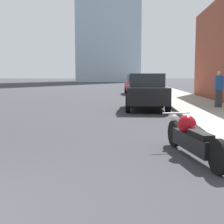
{
  "coord_description": "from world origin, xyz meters",
  "views": [
    {
      "loc": [
        2.33,
        -2.75,
        1.58
      ],
      "look_at": [
        1.92,
        4.39,
        0.75
      ],
      "focal_mm": 50.0,
      "sensor_mm": 36.0,
      "label": 1
    }
  ],
  "objects_px": {
    "parked_car_black": "(146,91)",
    "pedestrian": "(219,89)",
    "parked_car_blue": "(136,81)",
    "parked_car_yellow": "(136,81)",
    "parked_car_red": "(137,84)",
    "motorcycle": "(191,138)"
  },
  "relations": [
    {
      "from": "pedestrian",
      "to": "parked_car_red",
      "type": "bearing_deg",
      "value": 105.14
    },
    {
      "from": "parked_car_black",
      "to": "pedestrian",
      "type": "xyz_separation_m",
      "value": [
        3.3,
        -0.11,
        0.14
      ]
    },
    {
      "from": "parked_car_blue",
      "to": "pedestrian",
      "type": "xyz_separation_m",
      "value": [
        3.29,
        -23.18,
        0.08
      ]
    },
    {
      "from": "parked_car_black",
      "to": "pedestrian",
      "type": "relative_size",
      "value": 2.41
    },
    {
      "from": "motorcycle",
      "to": "parked_car_blue",
      "type": "bearing_deg",
      "value": 78.64
    },
    {
      "from": "parked_car_yellow",
      "to": "pedestrian",
      "type": "height_order",
      "value": "pedestrian"
    },
    {
      "from": "parked_car_yellow",
      "to": "pedestrian",
      "type": "relative_size",
      "value": 2.5
    },
    {
      "from": "pedestrian",
      "to": "parked_car_yellow",
      "type": "bearing_deg",
      "value": 95.31
    },
    {
      "from": "parked_car_black",
      "to": "motorcycle",
      "type": "bearing_deg",
      "value": -87.46
    },
    {
      "from": "parked_car_black",
      "to": "parked_car_blue",
      "type": "xyz_separation_m",
      "value": [
        0.0,
        23.08,
        0.06
      ]
    },
    {
      "from": "motorcycle",
      "to": "parked_car_black",
      "type": "relative_size",
      "value": 0.64
    },
    {
      "from": "parked_car_red",
      "to": "parked_car_black",
      "type": "bearing_deg",
      "value": -95.05
    },
    {
      "from": "parked_car_red",
      "to": "parked_car_yellow",
      "type": "xyz_separation_m",
      "value": [
        0.26,
        21.62,
        0.03
      ]
    },
    {
      "from": "motorcycle",
      "to": "parked_car_black",
      "type": "xyz_separation_m",
      "value": [
        -0.42,
        8.64,
        0.47
      ]
    },
    {
      "from": "parked_car_blue",
      "to": "parked_car_yellow",
      "type": "distance_m",
      "value": 11.23
    },
    {
      "from": "parked_car_red",
      "to": "parked_car_yellow",
      "type": "bearing_deg",
      "value": 83.5
    },
    {
      "from": "parked_car_blue",
      "to": "pedestrian",
      "type": "height_order",
      "value": "parked_car_blue"
    },
    {
      "from": "parked_car_black",
      "to": "parked_car_blue",
      "type": "height_order",
      "value": "parked_car_blue"
    },
    {
      "from": "motorcycle",
      "to": "parked_car_red",
      "type": "distance_m",
      "value": 21.34
    },
    {
      "from": "motorcycle",
      "to": "parked_car_yellow",
      "type": "height_order",
      "value": "parked_car_yellow"
    },
    {
      "from": "motorcycle",
      "to": "parked_car_blue",
      "type": "height_order",
      "value": "parked_car_blue"
    },
    {
      "from": "parked_car_blue",
      "to": "parked_car_yellow",
      "type": "xyz_separation_m",
      "value": [
        0.09,
        11.23,
        -0.05
      ]
    }
  ]
}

